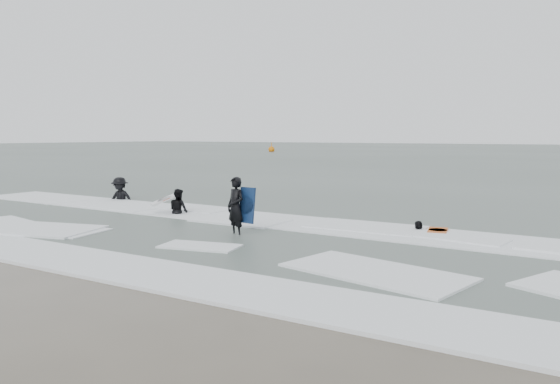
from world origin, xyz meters
The scene contains 9 objects.
ground centered at (0.00, 0.00, 0.00)m, with size 320.00×320.00×0.00m, color brown.
sea centered at (0.00, 80.00, 0.06)m, with size 320.00×320.00×0.00m, color #47544C.
surfer_centre centered at (-0.49, 3.54, 0.00)m, with size 0.59×0.39×1.63m, color black.
surfer_wading centered at (-4.41, 5.55, 0.00)m, with size 0.71×0.56×1.47m, color black.
surfer_breaker centered at (-9.14, 7.19, 0.00)m, with size 1.20×0.69×1.85m, color black.
surfer_right_near centered at (3.54, 6.63, 0.00)m, with size 0.88×0.37×1.50m, color black.
surf_foam centered at (0.00, 3.70, 0.04)m, with size 30.03×9.06×0.09m.
bodyboards centered at (-0.33, 5.25, 0.50)m, with size 9.65×3.63×1.25m.
buoy centered at (-39.28, 64.61, 0.42)m, with size 1.00×1.00×1.65m.
Camera 1 is at (8.24, -8.04, 2.72)m, focal length 35.00 mm.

